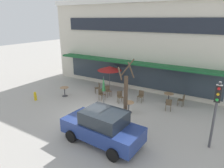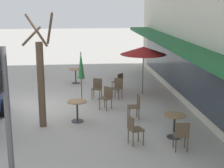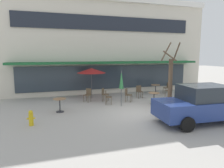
{
  "view_description": "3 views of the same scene",
  "coord_description": "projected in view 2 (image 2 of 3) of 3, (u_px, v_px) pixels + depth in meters",
  "views": [
    {
      "loc": [
        7.17,
        -9.51,
        6.06
      ],
      "look_at": [
        -0.59,
        3.14,
        1.2
      ],
      "focal_mm": 32.0,
      "sensor_mm": 36.0,
      "label": 1
    },
    {
      "loc": [
        13.42,
        1.57,
        4.24
      ],
      "look_at": [
        0.42,
        2.94,
        1.03
      ],
      "focal_mm": 55.0,
      "sensor_mm": 36.0,
      "label": 2
    },
    {
      "loc": [
        -4.53,
        -9.6,
        3.14
      ],
      "look_at": [
        -0.57,
        3.31,
        1.17
      ],
      "focal_mm": 32.0,
      "sensor_mm": 36.0,
      "label": 3
    }
  ],
  "objects": [
    {
      "name": "cafe_table_streetside",
      "position": [
        77.0,
        108.0,
        12.2
      ],
      "size": [
        0.7,
        0.7,
        0.76
      ],
      "color": "#333338",
      "rests_on": "ground"
    },
    {
      "name": "patio_umbrella_green_folded",
      "position": [
        81.0,
        66.0,
        14.03
      ],
      "size": [
        0.28,
        0.28,
        2.2
      ],
      "color": "#4C4C51",
      "rests_on": "ground"
    },
    {
      "name": "street_tree",
      "position": [
        41.0,
        79.0,
        11.45
      ],
      "size": [
        0.96,
        1.1,
        3.89
      ],
      "color": "brown",
      "rests_on": "ground"
    },
    {
      "name": "cafe_chair_1",
      "position": [
        107.0,
        96.0,
        13.61
      ],
      "size": [
        0.56,
        0.56,
        0.89
      ],
      "color": "brown",
      "rests_on": "ground"
    },
    {
      "name": "cafe_chair_4",
      "position": [
        181.0,
        134.0,
        9.78
      ],
      "size": [
        0.43,
        0.43,
        0.89
      ],
      "color": "brown",
      "rests_on": "ground"
    },
    {
      "name": "cafe_chair_3",
      "position": [
        118.0,
        81.0,
        16.18
      ],
      "size": [
        0.57,
        0.57,
        0.89
      ],
      "color": "brown",
      "rests_on": "ground"
    },
    {
      "name": "ground_plane",
      "position": [
        39.0,
        108.0,
        13.81
      ],
      "size": [
        80.0,
        80.0,
        0.0
      ],
      "primitive_type": "plane",
      "color": "#ADA8A0"
    },
    {
      "name": "cafe_chair_2",
      "position": [
        134.0,
        128.0,
        10.24
      ],
      "size": [
        0.5,
        0.5,
        0.89
      ],
      "color": "brown",
      "rests_on": "ground"
    },
    {
      "name": "cafe_chair_0",
      "position": [
        136.0,
        105.0,
        12.47
      ],
      "size": [
        0.41,
        0.41,
        0.89
      ],
      "color": "brown",
      "rests_on": "ground"
    },
    {
      "name": "traffic_light_pole",
      "position": [
        2.0,
        103.0,
        6.64
      ],
      "size": [
        0.26,
        0.44,
        3.4
      ],
      "color": "#47474C",
      "rests_on": "ground"
    },
    {
      "name": "fire_hydrant",
      "position": [
        42.0,
        72.0,
        18.98
      ],
      "size": [
        0.36,
        0.2,
        0.71
      ],
      "color": "gold",
      "rests_on": "ground"
    },
    {
      "name": "cafe_chair_5",
      "position": [
        118.0,
        87.0,
        15.1
      ],
      "size": [
        0.55,
        0.55,
        0.89
      ],
      "color": "brown",
      "rests_on": "ground"
    },
    {
      "name": "cafe_table_near_wall",
      "position": [
        174.0,
        122.0,
        10.76
      ],
      "size": [
        0.7,
        0.7,
        0.76
      ],
      "color": "#333338",
      "rests_on": "ground"
    },
    {
      "name": "cafe_table_by_tree",
      "position": [
        76.0,
        74.0,
        17.84
      ],
      "size": [
        0.7,
        0.7,
        0.76
      ],
      "color": "#333338",
      "rests_on": "ground"
    },
    {
      "name": "cafe_chair_6",
      "position": [
        97.0,
        87.0,
        15.04
      ],
      "size": [
        0.5,
        0.5,
        0.89
      ],
      "color": "brown",
      "rests_on": "ground"
    },
    {
      "name": "patio_umbrella_cream_folded",
      "position": [
        143.0,
        51.0,
        15.47
      ],
      "size": [
        2.1,
        2.1,
        2.2
      ],
      "color": "#4C4C51",
      "rests_on": "ground"
    }
  ]
}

